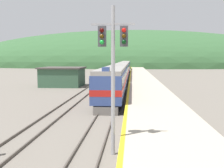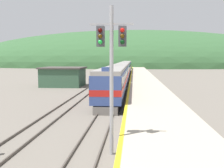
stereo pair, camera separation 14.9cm
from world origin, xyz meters
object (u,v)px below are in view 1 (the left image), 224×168
at_px(carriage_second, 121,72).
at_px(signal_mast_main, 113,59).
at_px(express_train_lead_car, 114,82).
at_px(carriage_fourth, 126,66).
at_px(carriage_third, 124,68).

distance_m(carriage_second, signal_mast_main, 40.28).
distance_m(express_train_lead_car, carriage_fourth, 62.80).
bearing_deg(carriage_fourth, signal_mast_main, -89.07).
bearing_deg(carriage_second, signal_mast_main, -88.10).
height_order(carriage_second, signal_mast_main, signal_mast_main).
bearing_deg(carriage_fourth, carriage_third, -90.00).
relative_size(express_train_lead_car, carriage_second, 1.01).
bearing_deg(carriage_second, express_train_lead_car, -90.00).
xyz_separation_m(carriage_third, signal_mast_main, (1.33, -60.97, 2.89)).
xyz_separation_m(express_train_lead_car, carriage_fourth, (0.00, 62.80, -0.01)).
height_order(express_train_lead_car, carriage_third, express_train_lead_car).
distance_m(carriage_second, carriage_third, 20.82).
bearing_deg(signal_mast_main, carriage_second, 91.90).
bearing_deg(carriage_third, carriage_fourth, 90.00).
distance_m(carriage_third, signal_mast_main, 61.06).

